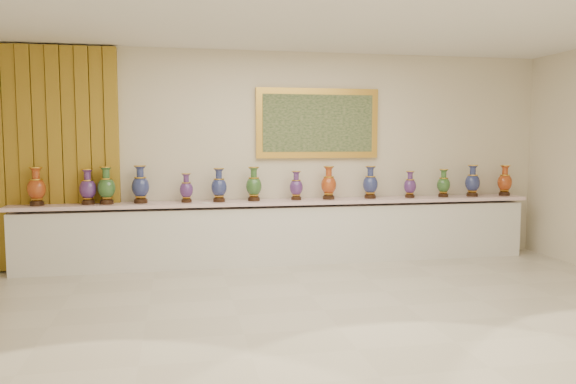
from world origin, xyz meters
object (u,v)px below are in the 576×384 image
object	(u,v)px
vase_0	(36,188)
vase_2	(106,187)
counter	(283,233)
vase_1	(88,188)

from	to	relation	value
vase_0	vase_2	bearing A→B (deg)	-0.33
counter	vase_1	bearing A→B (deg)	-179.79
vase_0	vase_1	xyz separation A→B (m)	(0.63, 0.02, -0.01)
counter	vase_2	world-z (taller)	vase_2
vase_1	vase_2	world-z (taller)	vase_2
vase_1	vase_0	bearing A→B (deg)	-178.35
counter	vase_1	size ratio (longest dim) A/B	15.51
counter	vase_1	world-z (taller)	vase_1
counter	vase_2	xyz separation A→B (m)	(-2.38, -0.03, 0.69)
counter	vase_1	xyz separation A→B (m)	(-2.62, -0.01, 0.67)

